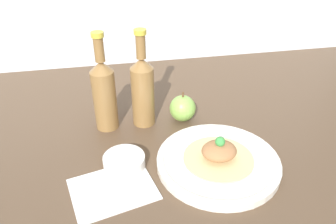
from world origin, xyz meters
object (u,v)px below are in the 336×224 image
at_px(apple, 183,108).
at_px(dipping_bowl, 124,162).
at_px(plate, 218,161).
at_px(cider_bottle_left, 104,93).
at_px(cider_bottle_right, 143,89).
at_px(plated_food, 219,153).

relative_size(apple, dipping_bowl, 0.92).
height_order(plate, apple, apple).
relative_size(cider_bottle_left, cider_bottle_right, 1.00).
relative_size(plated_food, dipping_bowl, 1.69).
distance_m(plate, apple, 0.21).
bearing_deg(cider_bottle_left, cider_bottle_right, 0.00).
relative_size(plated_food, apple, 1.84).
distance_m(plate, cider_bottle_right, 0.27).
xyz_separation_m(cider_bottle_left, dipping_bowl, (0.03, -0.18, -0.09)).
height_order(plate, dipping_bowl, dipping_bowl).
bearing_deg(plated_food, plate, -45.00).
bearing_deg(cider_bottle_right, apple, -3.99).
relative_size(cider_bottle_left, dipping_bowl, 2.77).
bearing_deg(plate, cider_bottle_right, 124.10).
xyz_separation_m(plate, cider_bottle_left, (-0.25, 0.21, 0.09)).
xyz_separation_m(plate, plated_food, (-0.00, 0.00, 0.02)).
bearing_deg(cider_bottle_right, cider_bottle_left, 180.00).
bearing_deg(cider_bottle_left, plate, -41.05).
distance_m(plated_food, apple, 0.21).
distance_m(cider_bottle_left, dipping_bowl, 0.20).
bearing_deg(apple, dipping_bowl, -136.01).
distance_m(apple, dipping_bowl, 0.25).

